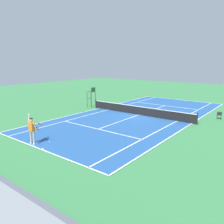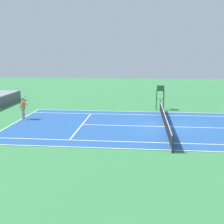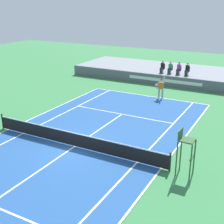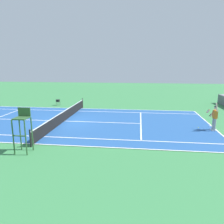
{
  "view_description": "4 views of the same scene",
  "coord_description": "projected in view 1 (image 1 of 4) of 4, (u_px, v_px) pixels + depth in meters",
  "views": [
    {
      "loc": [
        -11.69,
        19.66,
        5.41
      ],
      "look_at": [
        0.37,
        4.08,
        1.0
      ],
      "focal_mm": 36.0,
      "sensor_mm": 36.0,
      "label": 1
    },
    {
      "loc": [
        -22.16,
        1.81,
        5.7
      ],
      "look_at": [
        0.37,
        4.08,
        1.0
      ],
      "focal_mm": 47.5,
      "sensor_mm": 36.0,
      "label": 2
    },
    {
      "loc": [
        9.96,
        -13.73,
        8.29
      ],
      "look_at": [
        0.37,
        4.08,
        1.0
      ],
      "focal_mm": 49.58,
      "sensor_mm": 36.0,
      "label": 3
    },
    {
      "loc": [
        17.27,
        6.18,
        4.72
      ],
      "look_at": [
        0.37,
        4.08,
        1.0
      ],
      "focal_mm": 34.96,
      "sensor_mm": 36.0,
      "label": 4
    }
  ],
  "objects": [
    {
      "name": "ground_plane",
      "position": [
        139.0,
        115.0,
        23.33
      ],
      "size": [
        80.0,
        80.0,
        0.0
      ],
      "primitive_type": "plane",
      "color": "#387F47"
    },
    {
      "name": "court",
      "position": [
        139.0,
        115.0,
        23.33
      ],
      "size": [
        11.08,
        23.88,
        0.03
      ],
      "color": "#235193",
      "rests_on": "ground"
    },
    {
      "name": "net",
      "position": [
        139.0,
        110.0,
        23.22
      ],
      "size": [
        11.98,
        0.1,
        1.07
      ],
      "color": "black",
      "rests_on": "ground"
    },
    {
      "name": "tennis_player",
      "position": [
        32.0,
        130.0,
        14.86
      ],
      "size": [
        0.76,
        0.64,
        2.08
      ],
      "color": "#9E9EA3",
      "rests_on": "ground"
    },
    {
      "name": "tennis_ball",
      "position": [
        49.0,
        142.0,
        15.43
      ],
      "size": [
        0.07,
        0.07,
        0.07
      ],
      "primitive_type": "sphere",
      "color": "#D1E533",
      "rests_on": "ground"
    },
    {
      "name": "umpire_chair",
      "position": [
        92.0,
        95.0,
        26.96
      ],
      "size": [
        0.77,
        0.77,
        2.44
      ],
      "color": "#2D562D",
      "rests_on": "ground"
    },
    {
      "name": "ball_hopper",
      "position": [
        219.0,
        113.0,
        21.52
      ],
      "size": [
        0.36,
        0.36,
        0.7
      ],
      "color": "black",
      "rests_on": "ground"
    }
  ]
}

